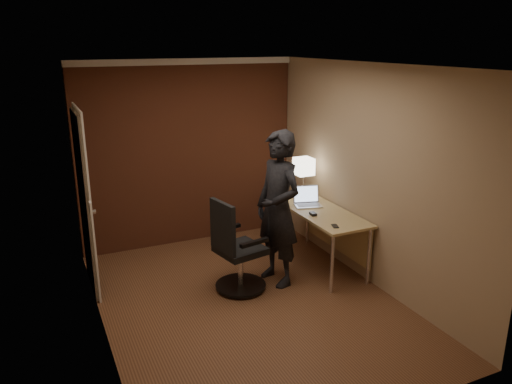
# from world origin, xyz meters

# --- Properties ---
(room) EXTENTS (4.00, 4.00, 4.00)m
(room) POSITION_xyz_m (-0.27, 1.54, 1.37)
(room) COLOR brown
(room) RESTS_ON ground
(desk) EXTENTS (0.60, 1.50, 0.73)m
(desk) POSITION_xyz_m (1.25, 0.49, 0.60)
(desk) COLOR tan
(desk) RESTS_ON ground
(desk_lamp) EXTENTS (0.22, 0.22, 0.54)m
(desk_lamp) POSITION_xyz_m (1.25, 1.01, 1.15)
(desk_lamp) COLOR silver
(desk_lamp) RESTS_ON desk
(laptop) EXTENTS (0.38, 0.33, 0.23)m
(laptop) POSITION_xyz_m (1.14, 0.74, 0.79)
(laptop) COLOR silver
(laptop) RESTS_ON desk
(mouse) EXTENTS (0.07, 0.11, 0.03)m
(mouse) POSITION_xyz_m (1.01, 0.36, 0.75)
(mouse) COLOR black
(mouse) RESTS_ON desk
(phone) EXTENTS (0.09, 0.13, 0.01)m
(phone) POSITION_xyz_m (1.04, -0.07, 0.73)
(phone) COLOR black
(phone) RESTS_ON desk
(office_chair) EXTENTS (0.58, 0.64, 1.06)m
(office_chair) POSITION_xyz_m (-0.02, 0.29, 0.47)
(office_chair) COLOR black
(office_chair) RESTS_ON ground
(person) EXTENTS (0.55, 0.73, 1.79)m
(person) POSITION_xyz_m (0.51, 0.31, 0.90)
(person) COLOR black
(person) RESTS_ON ground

